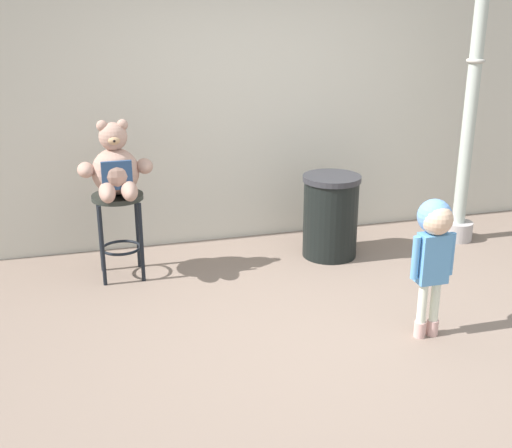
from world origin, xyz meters
TOP-DOWN VIEW (x-y plane):
  - ground_plane at (0.00, 0.00)m, footprint 24.00×24.00m
  - building_wall at (0.00, 2.21)m, footprint 6.94×0.30m
  - bar_stool_with_teddy at (-1.26, 1.41)m, footprint 0.42×0.42m
  - teddy_bear at (-1.26, 1.38)m, footprint 0.60×0.54m
  - child_walking at (0.69, -0.21)m, footprint 0.31×0.25m
  - trash_bin at (0.60, 1.37)m, footprint 0.52×0.52m
  - lamppost at (1.96, 1.41)m, footprint 0.29×0.29m

SIDE VIEW (x-z plane):
  - ground_plane at x=0.00m, z-range 0.00..0.00m
  - trash_bin at x=0.60m, z-range 0.00..0.76m
  - bar_stool_with_teddy at x=-1.26m, z-range 0.16..0.88m
  - child_walking at x=0.69m, z-range 0.22..1.21m
  - teddy_bear at x=-1.26m, z-range 0.63..1.25m
  - lamppost at x=1.96m, z-range -0.30..2.66m
  - building_wall at x=0.00m, z-range 0.00..3.11m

